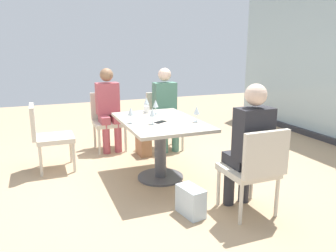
{
  "coord_description": "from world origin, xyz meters",
  "views": [
    {
      "loc": [
        3.58,
        -1.32,
        1.59
      ],
      "look_at": [
        0.0,
        0.1,
        0.65
      ],
      "focal_mm": 35.34,
      "sensor_mm": 36.0,
      "label": 1
    }
  ],
  "objects_px": {
    "dining_table_main": "(160,135)",
    "chair_front_left": "(47,133)",
    "wine_glass_2": "(156,104)",
    "wine_glass_3": "(146,101)",
    "person_far_right": "(249,142)",
    "person_side_end": "(109,106)",
    "wine_glass_4": "(197,111)",
    "person_far_left": "(166,105)",
    "chair_far_right": "(255,166)",
    "handbag_0": "(143,146)",
    "wine_glass_1": "(152,113)",
    "coffee_cup": "(147,109)",
    "cell_phone_on_table": "(160,122)",
    "chair_side_end": "(108,117)",
    "wine_glass_0": "(131,112)",
    "handbag_1": "(191,201)",
    "chair_far_left": "(164,117)"
  },
  "relations": [
    {
      "from": "cell_phone_on_table",
      "to": "wine_glass_4",
      "type": "bearing_deg",
      "value": 40.81
    },
    {
      "from": "person_far_left",
      "to": "wine_glass_3",
      "type": "xyz_separation_m",
      "value": [
        0.48,
        -0.47,
        0.16
      ]
    },
    {
      "from": "person_side_end",
      "to": "wine_glass_4",
      "type": "relative_size",
      "value": 6.81
    },
    {
      "from": "cell_phone_on_table",
      "to": "handbag_0",
      "type": "bearing_deg",
      "value": 142.68
    },
    {
      "from": "chair_far_left",
      "to": "coffee_cup",
      "type": "relative_size",
      "value": 9.67
    },
    {
      "from": "dining_table_main",
      "to": "chair_front_left",
      "type": "xyz_separation_m",
      "value": [
        -0.8,
        -1.26,
        -0.05
      ]
    },
    {
      "from": "chair_far_left",
      "to": "chair_far_right",
      "type": "bearing_deg",
      "value": 0.0
    },
    {
      "from": "wine_glass_1",
      "to": "coffee_cup",
      "type": "bearing_deg",
      "value": 167.66
    },
    {
      "from": "chair_front_left",
      "to": "coffee_cup",
      "type": "relative_size",
      "value": 9.67
    },
    {
      "from": "wine_glass_2",
      "to": "handbag_1",
      "type": "relative_size",
      "value": 0.62
    },
    {
      "from": "chair_far_right",
      "to": "handbag_0",
      "type": "distance_m",
      "value": 2.18
    },
    {
      "from": "wine_glass_3",
      "to": "person_far_right",
      "type": "bearing_deg",
      "value": 15.71
    },
    {
      "from": "chair_far_left",
      "to": "cell_phone_on_table",
      "type": "xyz_separation_m",
      "value": [
        1.29,
        -0.53,
        0.24
      ]
    },
    {
      "from": "person_far_right",
      "to": "cell_phone_on_table",
      "type": "relative_size",
      "value": 8.75
    },
    {
      "from": "wine_glass_1",
      "to": "wine_glass_4",
      "type": "relative_size",
      "value": 1.0
    },
    {
      "from": "chair_side_end",
      "to": "wine_glass_3",
      "type": "xyz_separation_m",
      "value": [
        0.88,
        0.36,
        0.37
      ]
    },
    {
      "from": "wine_glass_4",
      "to": "coffee_cup",
      "type": "distance_m",
      "value": 0.81
    },
    {
      "from": "chair_far_right",
      "to": "cell_phone_on_table",
      "type": "height_order",
      "value": "chair_far_right"
    },
    {
      "from": "chair_far_left",
      "to": "wine_glass_1",
      "type": "height_order",
      "value": "wine_glass_1"
    },
    {
      "from": "person_far_right",
      "to": "person_far_left",
      "type": "bearing_deg",
      "value": 180.0
    },
    {
      "from": "wine_glass_0",
      "to": "chair_side_end",
      "type": "bearing_deg",
      "value": 178.85
    },
    {
      "from": "wine_glass_2",
      "to": "handbag_1",
      "type": "bearing_deg",
      "value": -5.31
    },
    {
      "from": "chair_far_left",
      "to": "chair_side_end",
      "type": "xyz_separation_m",
      "value": [
        -0.29,
        -0.83,
        0.0
      ]
    },
    {
      "from": "person_side_end",
      "to": "wine_glass_0",
      "type": "relative_size",
      "value": 6.81
    },
    {
      "from": "person_far_left",
      "to": "dining_table_main",
      "type": "bearing_deg",
      "value": -24.76
    },
    {
      "from": "chair_side_end",
      "to": "person_far_left",
      "type": "xyz_separation_m",
      "value": [
        0.4,
        0.83,
        0.2
      ]
    },
    {
      "from": "dining_table_main",
      "to": "person_far_left",
      "type": "relative_size",
      "value": 1.05
    },
    {
      "from": "chair_front_left",
      "to": "handbag_0",
      "type": "relative_size",
      "value": 2.9
    },
    {
      "from": "wine_glass_1",
      "to": "wine_glass_3",
      "type": "xyz_separation_m",
      "value": [
        -0.76,
        0.17,
        0.0
      ]
    },
    {
      "from": "person_side_end",
      "to": "coffee_cup",
      "type": "distance_m",
      "value": 0.94
    },
    {
      "from": "cell_phone_on_table",
      "to": "handbag_1",
      "type": "xyz_separation_m",
      "value": [
        0.86,
        -0.01,
        -0.59
      ]
    },
    {
      "from": "wine_glass_3",
      "to": "wine_glass_1",
      "type": "bearing_deg",
      "value": -13.04
    },
    {
      "from": "person_far_right",
      "to": "dining_table_main",
      "type": "bearing_deg",
      "value": -155.24
    },
    {
      "from": "chair_far_right",
      "to": "wine_glass_3",
      "type": "height_order",
      "value": "wine_glass_3"
    },
    {
      "from": "wine_glass_2",
      "to": "dining_table_main",
      "type": "bearing_deg",
      "value": -11.59
    },
    {
      "from": "chair_far_right",
      "to": "chair_far_left",
      "type": "bearing_deg",
      "value": 180.0
    },
    {
      "from": "wine_glass_0",
      "to": "coffee_cup",
      "type": "bearing_deg",
      "value": 145.01
    },
    {
      "from": "dining_table_main",
      "to": "person_far_right",
      "type": "relative_size",
      "value": 1.05
    },
    {
      "from": "person_far_left",
      "to": "wine_glass_4",
      "type": "height_order",
      "value": "person_far_left"
    },
    {
      "from": "chair_front_left",
      "to": "handbag_0",
      "type": "bearing_deg",
      "value": 95.44
    },
    {
      "from": "wine_glass_4",
      "to": "handbag_1",
      "type": "relative_size",
      "value": 0.62
    },
    {
      "from": "handbag_0",
      "to": "handbag_1",
      "type": "bearing_deg",
      "value": -5.1
    },
    {
      "from": "cell_phone_on_table",
      "to": "wine_glass_2",
      "type": "bearing_deg",
      "value": 135.52
    },
    {
      "from": "dining_table_main",
      "to": "wine_glass_0",
      "type": "xyz_separation_m",
      "value": [
        0.02,
        -0.36,
        0.31
      ]
    },
    {
      "from": "handbag_0",
      "to": "wine_glass_0",
      "type": "bearing_deg",
      "value": -26.14
    },
    {
      "from": "coffee_cup",
      "to": "cell_phone_on_table",
      "type": "relative_size",
      "value": 0.62
    },
    {
      "from": "chair_side_end",
      "to": "person_far_left",
      "type": "relative_size",
      "value": 0.69
    },
    {
      "from": "wine_glass_1",
      "to": "coffee_cup",
      "type": "relative_size",
      "value": 2.06
    },
    {
      "from": "cell_phone_on_table",
      "to": "wine_glass_3",
      "type": "bearing_deg",
      "value": 143.84
    },
    {
      "from": "person_far_left",
      "to": "cell_phone_on_table",
      "type": "height_order",
      "value": "person_far_left"
    }
  ]
}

